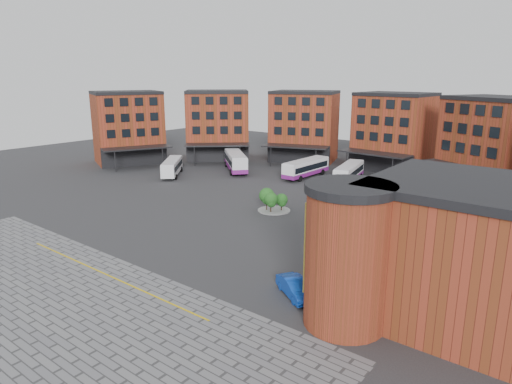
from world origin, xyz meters
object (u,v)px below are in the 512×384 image
Objects in this scene: bus_b at (236,161)px; bus_f at (469,214)px; bus_e at (432,187)px; blue_car at (295,288)px; tree_island at (272,200)px; bus_d at (349,173)px; bus_a at (172,166)px; bus_c at (306,168)px.

bus_f is at bearing -58.13° from bus_b.
bus_e is 37.95m from blue_car.
tree_island is 24.42m from bus_f.
tree_island is at bearing -103.56° from bus_d.
bus_e reaches higher than bus_a.
bus_d is (0.22, 21.73, 0.04)m from tree_island.
bus_f is (22.10, -11.82, -0.21)m from bus_d.
bus_c is at bearing -143.14° from bus_e.
bus_c is 45.64m from blue_car.
bus_b is at bearing -136.43° from bus_e.
bus_e is at bearing 53.10° from tree_island.
bus_e is (36.05, 2.43, -0.11)m from bus_b.
tree_island is 0.39× the size of bus_b.
bus_f is 1.94× the size of blue_car.
bus_a reaches higher than bus_f.
bus_b reaches higher than bus_d.
bus_c is 1.25× the size of bus_f.
tree_island is at bearing 72.90° from blue_car.
bus_b is 0.98× the size of bus_d.
bus_e is 12.34m from bus_f.
bus_a is at bearing -170.08° from bus_b.
bus_b is at bearing 78.22° from blue_car.
bus_a is 50.02m from bus_f.
tree_island is 28.46m from bus_a.
bus_a is 0.82× the size of bus_d.
bus_e is at bearing 33.58° from blue_car.
tree_island reaches higher than bus_a.
bus_a is 24.22m from bus_c.
bus_d is at bearing -156.31° from bus_f.
bus_c is 1.06× the size of bus_e.
bus_c is 8.02m from bus_d.
bus_c is at bearing 173.81° from bus_d.
bus_d is at bearing 53.28° from blue_car.
tree_island is 0.39× the size of bus_c.
bus_a is 44.24m from bus_e.
bus_e is 2.29× the size of blue_car.
bus_e is at bearing -22.56° from bus_a.
tree_island reaches higher than bus_d.
bus_f is (43.61, -7.32, -0.40)m from bus_b.
bus_b reaches higher than bus_c.
bus_f is at bearing -18.54° from bus_c.
bus_b reaches higher than tree_island.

